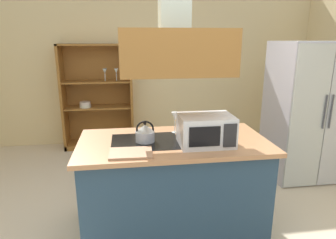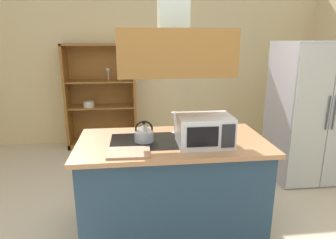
{
  "view_description": "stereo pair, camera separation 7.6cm",
  "coord_description": "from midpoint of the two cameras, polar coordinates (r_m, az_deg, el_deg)",
  "views": [
    {
      "loc": [
        -0.33,
        -2.17,
        1.79
      ],
      "look_at": [
        0.08,
        0.67,
        1.0
      ],
      "focal_mm": 31.46,
      "sensor_mm": 36.0,
      "label": 1
    },
    {
      "loc": [
        -0.25,
        -2.18,
        1.79
      ],
      "look_at": [
        0.08,
        0.67,
        1.0
      ],
      "focal_mm": 31.46,
      "sensor_mm": 36.0,
      "label": 2
    }
  ],
  "objects": [
    {
      "name": "microwave",
      "position": [
        2.55,
        7.93,
        -2.1
      ],
      "size": [
        0.46,
        0.35,
        0.26
      ],
      "color": "silver",
      "rests_on": "kitchen_island"
    },
    {
      "name": "kettle",
      "position": [
        2.62,
        -3.85,
        -2.58
      ],
      "size": [
        0.17,
        0.17,
        0.19
      ],
      "color": "#AEB5C3",
      "rests_on": "kitchen_island"
    },
    {
      "name": "kitchen_island",
      "position": [
        2.85,
        1.61,
        -12.54
      ],
      "size": [
        1.71,
        0.89,
        0.9
      ],
      "color": "navy",
      "rests_on": "ground"
    },
    {
      "name": "wine_glass_on_counter",
      "position": [
        2.84,
        2.06,
        0.36
      ],
      "size": [
        0.08,
        0.08,
        0.21
      ],
      "color": "silver",
      "rests_on": "kitchen_island"
    },
    {
      "name": "refrigerator",
      "position": [
        4.2,
        26.37,
        1.28
      ],
      "size": [
        0.9,
        0.77,
        1.76
      ],
      "color": "#BAB6C2",
      "rests_on": "ground"
    },
    {
      "name": "wall_back",
      "position": [
        5.2,
        -3.52,
        10.52
      ],
      "size": [
        6.0,
        0.12,
        2.7
      ],
      "primitive_type": "cube",
      "color": "beige",
      "rests_on": "ground"
    },
    {
      "name": "dish_cabinet",
      "position": [
        5.09,
        -12.29,
        3.27
      ],
      "size": [
        1.14,
        0.4,
        1.71
      ],
      "color": "#925C25",
      "rests_on": "ground"
    },
    {
      "name": "cutting_board",
      "position": [
        2.38,
        -6.71,
        -6.4
      ],
      "size": [
        0.35,
        0.25,
        0.02
      ],
      "primitive_type": "cube",
      "rotation": [
        0.0,
        0.0,
        -0.03
      ],
      "color": "tan",
      "rests_on": "kitchen_island"
    },
    {
      "name": "range_hood",
      "position": [
        2.52,
        1.85,
        15.38
      ],
      "size": [
        0.9,
        0.7,
        1.2
      ],
      "color": "#9B642C"
    }
  ]
}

